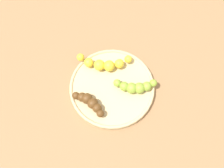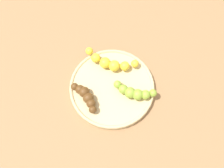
{
  "view_description": "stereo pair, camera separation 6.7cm",
  "coord_description": "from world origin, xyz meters",
  "views": [
    {
      "loc": [
        -0.22,
        0.14,
        0.66
      ],
      "look_at": [
        0.0,
        0.0,
        0.04
      ],
      "focal_mm": 35.54,
      "sensor_mm": 36.0,
      "label": 1
    },
    {
      "loc": [
        -0.25,
        0.07,
        0.66
      ],
      "look_at": [
        0.0,
        0.0,
        0.04
      ],
      "focal_mm": 35.54,
      "sensor_mm": 36.0,
      "label": 2
    }
  ],
  "objects": [
    {
      "name": "banana_yellow",
      "position": [
        0.07,
        -0.02,
        0.04
      ],
      "size": [
        0.11,
        0.15,
        0.04
      ],
      "rotation": [
        0.0,
        0.0,
        2.55
      ],
      "color": "yellow",
      "rests_on": "fruit_bowl"
    },
    {
      "name": "banana_green",
      "position": [
        -0.04,
        -0.06,
        0.04
      ],
      "size": [
        0.08,
        0.12,
        0.03
      ],
      "rotation": [
        0.0,
        0.0,
        2.59
      ],
      "color": "#8CAD38",
      "rests_on": "fruit_bowl"
    },
    {
      "name": "banana_overripe",
      "position": [
        -0.01,
        0.09,
        0.04
      ],
      "size": [
        0.11,
        0.06,
        0.03
      ],
      "rotation": [
        0.0,
        0.0,
        5.1
      ],
      "color": "#593819",
      "rests_on": "fruit_bowl"
    },
    {
      "name": "ground_plane",
      "position": [
        0.0,
        0.0,
        0.0
      ],
      "size": [
        2.4,
        2.4,
        0.0
      ],
      "primitive_type": "plane",
      "color": "#936D47"
    },
    {
      "name": "fruit_bowl",
      "position": [
        0.0,
        0.0,
        0.01
      ],
      "size": [
        0.27,
        0.27,
        0.02
      ],
      "color": "#D1B784",
      "rests_on": "ground_plane"
    }
  ]
}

